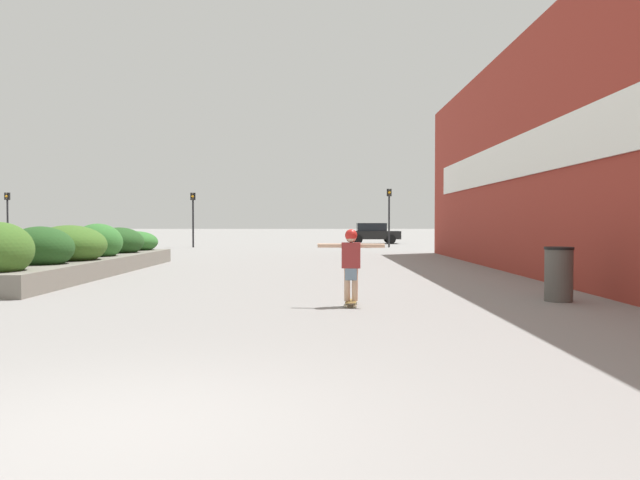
{
  "coord_description": "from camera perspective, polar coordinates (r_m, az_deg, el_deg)",
  "views": [
    {
      "loc": [
        1.52,
        -4.49,
        1.52
      ],
      "look_at": [
        1.5,
        12.21,
        1.05
      ],
      "focal_mm": 35.0,
      "sensor_mm": 36.0,
      "label": 1
    }
  ],
  "objects": [
    {
      "name": "ground_plane",
      "position": [
        4.98,
        -18.47,
        -16.24
      ],
      "size": [
        300.0,
        300.0,
        0.0
      ],
      "primitive_type": "plane",
      "color": "gray"
    },
    {
      "name": "building_wall_right",
      "position": [
        15.43,
        23.38,
        8.67
      ],
      "size": [
        0.67,
        34.31,
        6.91
      ],
      "color": "maroon",
      "rests_on": "ground_plane"
    },
    {
      "name": "planter_box",
      "position": [
        19.45,
        -20.7,
        -1.12
      ],
      "size": [
        2.05,
        12.24,
        1.54
      ],
      "color": "slate",
      "rests_on": "ground_plane"
    },
    {
      "name": "skateboard",
      "position": [
        11.38,
        2.91,
        -5.71
      ],
      "size": [
        0.26,
        0.66,
        0.1
      ],
      "rotation": [
        0.0,
        0.0,
        -0.09
      ],
      "color": "olive",
      "rests_on": "ground_plane"
    },
    {
      "name": "skateboarder",
      "position": [
        11.31,
        2.92,
        -1.61
      ],
      "size": [
        1.22,
        0.22,
        1.3
      ],
      "rotation": [
        0.0,
        0.0,
        -0.09
      ],
      "color": "tan",
      "rests_on": "skateboard"
    },
    {
      "name": "trash_bin",
      "position": [
        12.87,
        21.05,
        -2.93
      ],
      "size": [
        0.55,
        0.55,
        1.05
      ],
      "color": "#514C47",
      "rests_on": "ground_plane"
    },
    {
      "name": "car_leftmost",
      "position": [
        45.42,
        4.9,
        0.66
      ],
      "size": [
        3.82,
        2.04,
        1.49
      ],
      "rotation": [
        0.0,
        0.0,
        -1.57
      ],
      "color": "black",
      "rests_on": "ground_plane"
    },
    {
      "name": "car_center_left",
      "position": [
        45.37,
        20.75,
        0.63
      ],
      "size": [
        4.79,
        1.87,
        1.59
      ],
      "rotation": [
        0.0,
        0.0,
        1.57
      ],
      "color": "navy",
      "rests_on": "ground_plane"
    },
    {
      "name": "traffic_light_left",
      "position": [
        39.06,
        -11.48,
        2.71
      ],
      "size": [
        0.28,
        0.3,
        3.36
      ],
      "color": "black",
      "rests_on": "ground_plane"
    },
    {
      "name": "traffic_light_right",
      "position": [
        38.64,
        6.4,
        2.96
      ],
      "size": [
        0.28,
        0.3,
        3.6
      ],
      "color": "black",
      "rests_on": "ground_plane"
    },
    {
      "name": "traffic_light_far_left",
      "position": [
        42.79,
        -26.62,
        2.48
      ],
      "size": [
        0.28,
        0.3,
        3.37
      ],
      "color": "black",
      "rests_on": "ground_plane"
    }
  ]
}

